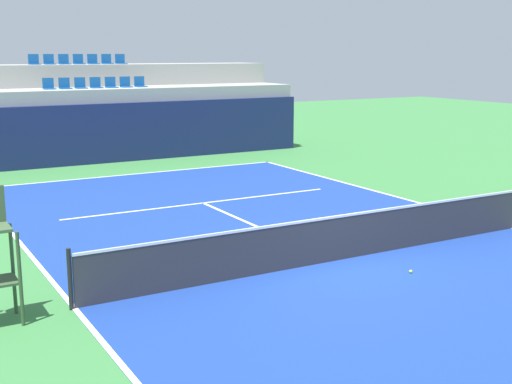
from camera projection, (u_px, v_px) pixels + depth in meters
ground_plane at (334, 261)px, 14.18m from camera, size 80.00×80.00×0.00m
court_surface at (334, 261)px, 14.18m from camera, size 11.00×24.00×0.01m
baseline_far at (137, 174)px, 24.34m from camera, size 11.00×0.10×0.00m
sideline_left at (75, 308)px, 11.53m from camera, size 0.10×24.00×0.00m
sideline_right at (512, 228)px, 16.82m from camera, size 0.10×24.00×0.00m
service_line_far at (203, 203)px, 19.62m from camera, size 8.26×0.10×0.00m
centre_service_line at (258, 227)px, 16.90m from camera, size 0.10×6.40×0.00m
back_wall at (109, 133)px, 26.73m from camera, size 17.16×0.30×2.34m
stands_tier_lower at (98, 123)px, 27.83m from camera, size 17.16×2.40×2.87m
stands_tier_upper at (82, 108)px, 29.78m from camera, size 17.16×2.40×3.79m
seating_row_lower at (96, 85)px, 27.59m from camera, size 4.23×0.44×0.44m
seating_row_upper at (79, 61)px, 29.45m from camera, size 4.23×0.44×0.44m
tennis_net at (335, 238)px, 14.08m from camera, size 11.08×0.08×1.07m
tennis_ball_1 at (411, 271)px, 13.38m from camera, size 0.07×0.07×0.07m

